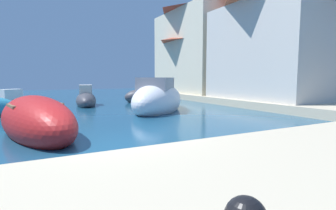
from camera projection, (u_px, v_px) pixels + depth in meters
The scene contains 10 objects.
ground at pixel (116, 147), 7.43m from camera, with size 80.00×80.00×0.00m, color navy.
quay_promenade at pixel (241, 128), 9.05m from camera, with size 44.00×32.00×0.50m.
moored_boat_2 at pixel (158, 100), 15.59m from camera, with size 5.82×6.06×2.48m.
moored_boat_3 at pixel (86, 99), 18.77m from camera, with size 2.01×4.09×1.74m.
moored_boat_5 at pixel (150, 96), 21.60m from camera, with size 4.43×2.14×1.76m.
moored_boat_6 at pixel (36, 121), 9.05m from camera, with size 3.15×6.13×1.75m.
moored_boat_8 at pixel (15, 102), 17.74m from camera, with size 3.17×2.53×1.41m.
waterfront_building_main at pixel (272, 44), 18.29m from camera, with size 5.60×8.60×7.48m.
waterfront_building_annex at pixel (195, 62), 26.91m from camera, with size 5.57×9.05×6.00m.
waterfront_building_far at pixel (198, 48), 26.41m from camera, with size 5.57×9.89×8.93m.
Camera 1 is at (-2.03, -7.13, 1.96)m, focal length 28.03 mm.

